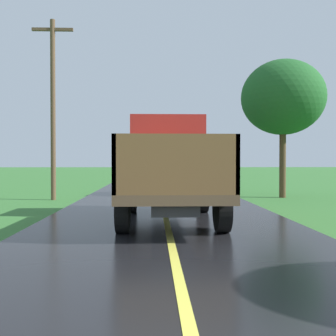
# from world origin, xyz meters

# --- Properties ---
(banana_truck_near) EXTENTS (2.38, 5.82, 2.80)m
(banana_truck_near) POSITION_xyz_m (0.09, 10.08, 1.47)
(banana_truck_near) COLOR #2D2D30
(banana_truck_near) RESTS_ON road_surface
(utility_pole_roadside) EXTENTS (1.65, 0.20, 7.32)m
(utility_pole_roadside) POSITION_xyz_m (-4.41, 15.67, 3.90)
(utility_pole_roadside) COLOR brown
(utility_pole_roadside) RESTS_ON ground
(roadside_tree_near_left) EXTENTS (3.59, 3.59, 5.95)m
(roadside_tree_near_left) POSITION_xyz_m (5.27, 16.38, 4.32)
(roadside_tree_near_left) COLOR #4C3823
(roadside_tree_near_left) RESTS_ON ground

